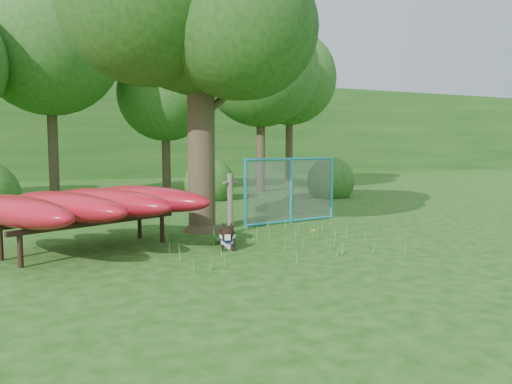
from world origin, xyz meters
name	(u,v)px	position (x,y,z in m)	size (l,w,h in m)	color
ground	(274,253)	(0.00, 0.00, 0.00)	(80.00, 80.00, 0.00)	#17450D
oak_tree	(198,2)	(-0.44, 2.83, 5.05)	(6.11, 5.35, 7.58)	#3B2F20
wooden_post	(230,202)	(0.08, 2.29, 0.70)	(0.36, 0.18, 1.33)	brown
kayak_rack	(87,204)	(-2.99, 1.67, 0.86)	(4.66, 4.20, 1.12)	black
husky_dog	(227,237)	(-0.55, 0.90, 0.19)	(0.62, 1.12, 0.53)	black
fence_section	(291,190)	(2.02, 3.03, 0.82)	(2.78, 0.50, 2.73)	#29A4C2
wildflower_clump	(313,231)	(1.36, 0.90, 0.16)	(0.09, 0.10, 0.20)	#438C2D
bg_tree_b	(49,44)	(-3.00, 12.00, 5.61)	(5.20, 5.20, 8.22)	#3B2F20
bg_tree_c	(165,94)	(1.50, 13.00, 4.11)	(4.00, 4.00, 6.12)	#3B2F20
bg_tree_d	(261,69)	(5.00, 11.00, 5.08)	(4.80, 4.80, 7.50)	#3B2F20
bg_tree_e	(290,78)	(8.00, 14.00, 5.23)	(4.60, 4.60, 7.55)	#3B2F20
shrub_right	(330,197)	(6.50, 8.00, 0.00)	(1.80, 1.80, 1.80)	#24571C
shrub_mid	(210,200)	(2.00, 9.00, 0.00)	(1.80, 1.80, 1.80)	#24571C
wooded_hillside	(87,130)	(0.00, 28.00, 3.00)	(80.00, 12.00, 6.00)	#24571C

